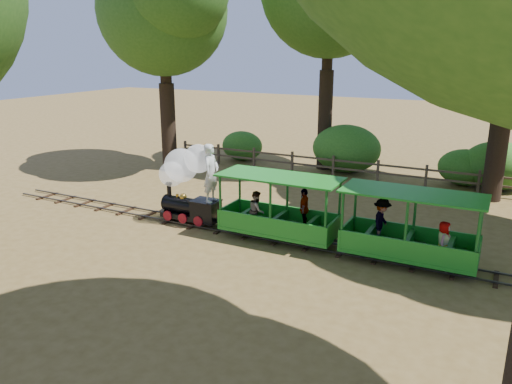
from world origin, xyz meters
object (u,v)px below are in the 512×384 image
at_px(carriage_front, 279,215).
at_px(fence, 355,167).
at_px(locomotive, 188,177).
at_px(carriage_rear, 405,235).

relative_size(carriage_front, fence, 0.20).
distance_m(locomotive, carriage_front, 3.38).
bearing_deg(carriage_rear, carriage_front, -179.65).
xyz_separation_m(carriage_rear, fence, (-3.68, 7.98, -0.24)).
height_order(carriage_rear, fence, carriage_rear).
relative_size(carriage_rear, fence, 0.20).
bearing_deg(carriage_rear, locomotive, 179.64).
xyz_separation_m(locomotive, carriage_rear, (6.99, -0.04, -0.75)).
distance_m(carriage_front, carriage_rear, 3.70).
bearing_deg(fence, carriage_rear, -65.22).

